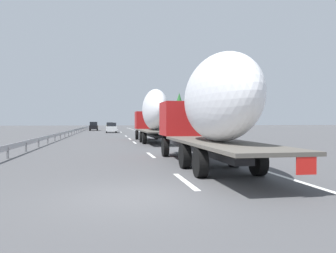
{
  "coord_description": "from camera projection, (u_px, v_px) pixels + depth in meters",
  "views": [
    {
      "loc": [
        -8.8,
        0.75,
        1.99
      ],
      "look_at": [
        21.2,
        -4.72,
        1.54
      ],
      "focal_mm": 35.72,
      "sensor_mm": 36.0,
      "label": 1
    }
  ],
  "objects": [
    {
      "name": "tree_0",
      "position": [
        189.0,
        110.0,
        48.55
      ],
      "size": [
        3.46,
        3.46,
        5.97
      ],
      "color": "#472D19",
      "rests_on": "ground_plane"
    },
    {
      "name": "truck_trailing",
      "position": [
        210.0,
        107.0,
        14.36
      ],
      "size": [
        13.48,
        2.55,
        4.65
      ],
      "color": "#B21919",
      "rests_on": "ground_plane"
    },
    {
      "name": "ground_plane",
      "position": [
        112.0,
        135.0,
        48.16
      ],
      "size": [
        260.0,
        260.0,
        0.0
      ],
      "primitive_type": "plane",
      "color": "#4C4C4F"
    },
    {
      "name": "lane_stripe_0",
      "position": [
        185.0,
        181.0,
        11.11
      ],
      "size": [
        3.2,
        0.2,
        0.01
      ],
      "primitive_type": "cube",
      "color": "white",
      "rests_on": "ground_plane"
    },
    {
      "name": "lane_stripe_7",
      "position": [
        117.0,
        129.0,
        86.27
      ],
      "size": [
        3.2,
        0.2,
        0.01
      ],
      "primitive_type": "cube",
      "color": "white",
      "rests_on": "ground_plane"
    },
    {
      "name": "guardrail_median",
      "position": [
        72.0,
        131.0,
        50.03
      ],
      "size": [
        94.0,
        0.1,
        0.76
      ],
      "color": "#9EA0A5",
      "rests_on": "ground_plane"
    },
    {
      "name": "road_sign",
      "position": [
        155.0,
        120.0,
        52.41
      ],
      "size": [
        0.1,
        0.9,
        3.19
      ],
      "color": "gray",
      "rests_on": "ground_plane"
    },
    {
      "name": "lane_stripe_8",
      "position": [
        118.0,
        130.0,
        82.24
      ],
      "size": [
        3.2,
        0.2,
        0.01
      ],
      "primitive_type": "cube",
      "color": "white",
      "rests_on": "ground_plane"
    },
    {
      "name": "car_black_suv",
      "position": [
        94.0,
        126.0,
        73.59
      ],
      "size": [
        4.33,
        1.8,
        1.94
      ],
      "color": "black",
      "rests_on": "ground_plane"
    },
    {
      "name": "lane_stripe_1",
      "position": [
        151.0,
        155.0,
        19.81
      ],
      "size": [
        3.2,
        0.2,
        0.01
      ],
      "primitive_type": "cube",
      "color": "white",
      "rests_on": "ground_plane"
    },
    {
      "name": "truck_lead",
      "position": [
        153.0,
        114.0,
        31.95
      ],
      "size": [
        14.27,
        2.55,
        4.97
      ],
      "color": "#B21919",
      "rests_on": "ground_plane"
    },
    {
      "name": "car_blue_sedan",
      "position": [
        110.0,
        125.0,
        96.84
      ],
      "size": [
        4.1,
        1.87,
        1.78
      ],
      "color": "#28479E",
      "rests_on": "ground_plane"
    },
    {
      "name": "tree_1",
      "position": [
        206.0,
        100.0,
        38.48
      ],
      "size": [
        2.52,
        2.52,
        7.25
      ],
      "color": "#472D19",
      "rests_on": "ground_plane"
    },
    {
      "name": "car_yellow_coupe",
      "position": [
        110.0,
        126.0,
        84.63
      ],
      "size": [
        4.19,
        1.78,
        1.78
      ],
      "color": "gold",
      "rests_on": "ground_plane"
    },
    {
      "name": "lane_stripe_2",
      "position": [
        135.0,
        143.0,
        31.59
      ],
      "size": [
        3.2,
        0.2,
        0.01
      ],
      "primitive_type": "cube",
      "color": "white",
      "rests_on": "ground_plane"
    },
    {
      "name": "lane_stripe_3",
      "position": [
        130.0,
        139.0,
        38.34
      ],
      "size": [
        3.2,
        0.2,
        0.01
      ],
      "primitive_type": "cube",
      "color": "white",
      "rests_on": "ground_plane"
    },
    {
      "name": "lane_stripe_5",
      "position": [
        121.0,
        132.0,
        63.97
      ],
      "size": [
        3.2,
        0.2,
        0.01
      ],
      "primitive_type": "cube",
      "color": "white",
      "rests_on": "ground_plane"
    },
    {
      "name": "tree_2",
      "position": [
        179.0,
        109.0,
        56.46
      ],
      "size": [
        3.37,
        3.37,
        6.9
      ],
      "color": "#472D19",
      "rests_on": "ground_plane"
    },
    {
      "name": "lane_stripe_4",
      "position": [
        126.0,
        136.0,
        45.96
      ],
      "size": [
        3.2,
        0.2,
        0.01
      ],
      "primitive_type": "cube",
      "color": "white",
      "rests_on": "ground_plane"
    },
    {
      "name": "lane_stripe_6",
      "position": [
        121.0,
        132.0,
        61.39
      ],
      "size": [
        3.2,
        0.2,
        0.01
      ],
      "primitive_type": "cube",
      "color": "white",
      "rests_on": "ground_plane"
    },
    {
      "name": "tree_3",
      "position": [
        158.0,
        114.0,
        82.68
      ],
      "size": [
        3.79,
        3.79,
        6.22
      ],
      "color": "#472D19",
      "rests_on": "ground_plane"
    },
    {
      "name": "car_white_van",
      "position": [
        111.0,
        128.0,
        59.91
      ],
      "size": [
        4.42,
        1.9,
        1.8
      ],
      "color": "white",
      "rests_on": "ground_plane"
    },
    {
      "name": "edge_line_right",
      "position": [
        146.0,
        134.0,
        54.07
      ],
      "size": [
        110.0,
        0.2,
        0.01
      ],
      "primitive_type": "cube",
      "color": "white",
      "rests_on": "ground_plane"
    }
  ]
}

